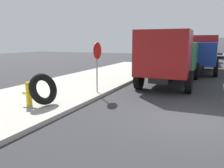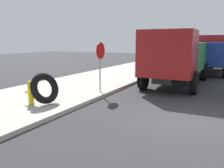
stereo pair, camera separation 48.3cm
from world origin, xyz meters
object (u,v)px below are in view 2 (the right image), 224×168
Objects in this scene: stop_sign at (100,58)px; dump_truck_orange at (206,49)px; fire_hydrant at (31,92)px; dump_truck_blue at (210,52)px; dump_truck_green at (177,57)px; loose_tire at (45,88)px.

stop_sign is 0.32× the size of dump_truck_orange.
fire_hydrant is at bearing 158.18° from stop_sign.
dump_truck_orange is (20.01, -2.67, -0.12)m from stop_sign.
dump_truck_blue is at bearing -19.67° from fire_hydrant.
fire_hydrant is at bearing 160.33° from dump_truck_blue.
dump_truck_orange is at bearing -7.59° from stop_sign.
fire_hydrant is 8.31m from dump_truck_green.
dump_truck_blue is at bearing -10.07° from dump_truck_green.
loose_tire is 14.61m from dump_truck_blue.
dump_truck_green and dump_truck_orange have the same top height.
loose_tire is at bearing 161.72° from dump_truck_blue.
stop_sign is at bearing 172.41° from dump_truck_orange.
stop_sign is 4.97m from dump_truck_green.
dump_truck_blue reaches higher than fire_hydrant.
dump_truck_green reaches higher than loose_tire.
loose_tire is 0.17× the size of dump_truck_green.
dump_truck_orange is at bearing -9.59° from fire_hydrant.
dump_truck_blue is 0.99× the size of dump_truck_orange.
dump_truck_blue is at bearing -172.79° from dump_truck_orange.
stop_sign is at bearing -21.82° from fire_hydrant.
dump_truck_green is 1.00× the size of dump_truck_blue.
stop_sign is 0.33× the size of dump_truck_green.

